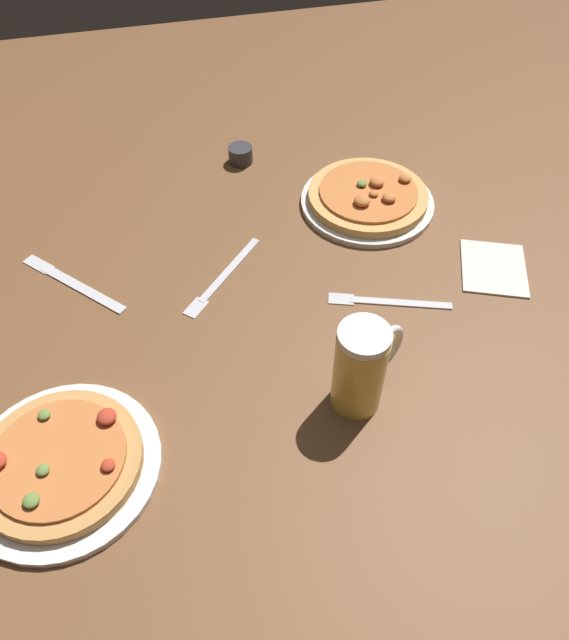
% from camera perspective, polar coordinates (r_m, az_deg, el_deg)
% --- Properties ---
extents(ground_plane, '(2.40, 2.40, 0.03)m').
position_cam_1_polar(ground_plane, '(1.03, 0.00, -1.27)').
color(ground_plane, brown).
extents(pizza_plate_near, '(0.27, 0.27, 0.05)m').
position_cam_1_polar(pizza_plate_near, '(0.91, -20.09, -12.45)').
color(pizza_plate_near, silver).
rests_on(pizza_plate_near, ground_plane).
extents(pizza_plate_far, '(0.27, 0.27, 0.05)m').
position_cam_1_polar(pizza_plate_far, '(1.25, 7.77, 11.20)').
color(pizza_plate_far, silver).
rests_on(pizza_plate_far, ground_plane).
extents(beer_mug_dark, '(0.12, 0.09, 0.16)m').
position_cam_1_polar(beer_mug_dark, '(0.88, 7.22, -4.37)').
color(beer_mug_dark, gold).
rests_on(beer_mug_dark, ground_plane).
extents(ramekin_sauce, '(0.05, 0.05, 0.04)m').
position_cam_1_polar(ramekin_sauce, '(1.36, -4.11, 15.12)').
color(ramekin_sauce, '#333338').
rests_on(ramekin_sauce, ground_plane).
extents(napkin_folded, '(0.16, 0.17, 0.01)m').
position_cam_1_polar(napkin_folded, '(1.17, 18.93, 4.68)').
color(napkin_folded, silver).
rests_on(napkin_folded, ground_plane).
extents(fork_left, '(0.17, 0.17, 0.01)m').
position_cam_1_polar(fork_left, '(1.10, -5.81, 3.99)').
color(fork_left, silver).
rests_on(fork_left, ground_plane).
extents(knife_right, '(0.18, 0.19, 0.01)m').
position_cam_1_polar(knife_right, '(1.15, -19.14, 3.31)').
color(knife_right, silver).
rests_on(knife_right, ground_plane).
extents(fork_spare, '(0.21, 0.09, 0.01)m').
position_cam_1_polar(fork_spare, '(1.07, 9.48, 1.73)').
color(fork_spare, silver).
rests_on(fork_spare, ground_plane).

